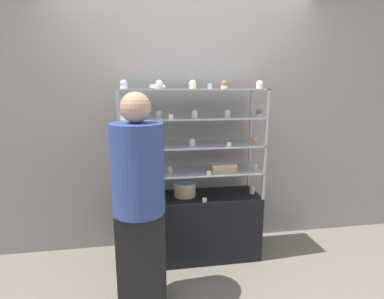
{
  "coord_description": "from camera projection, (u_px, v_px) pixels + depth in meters",
  "views": [
    {
      "loc": [
        -0.44,
        -2.65,
        1.64
      ],
      "look_at": [
        0.0,
        0.0,
        1.08
      ],
      "focal_mm": 28.0,
      "sensor_mm": 36.0,
      "label": 1
    }
  ],
  "objects": [
    {
      "name": "cupcake_3",
      "position": [
        170.0,
        170.0,
        2.69
      ],
      "size": [
        0.05,
        0.05,
        0.07
      ],
      "color": "beige",
      "rests_on": "display_riser_lower"
    },
    {
      "name": "cupcake_14",
      "position": [
        159.0,
        85.0,
        2.52
      ],
      "size": [
        0.06,
        0.06,
        0.07
      ],
      "color": "#CCB28C",
      "rests_on": "display_riser_top"
    },
    {
      "name": "display_riser_top",
      "position": [
        192.0,
        90.0,
        2.64
      ],
      "size": [
        1.28,
        0.41,
        0.25
      ],
      "color": "#B7B7BC",
      "rests_on": "display_riser_upper"
    },
    {
      "name": "cupcake_0",
      "position": [
        128.0,
        199.0,
        2.66
      ],
      "size": [
        0.05,
        0.05,
        0.07
      ],
      "color": "#CCB28C",
      "rests_on": "display_base"
    },
    {
      "name": "cupcake_17",
      "position": [
        260.0,
        85.0,
        2.65
      ],
      "size": [
        0.06,
        0.06,
        0.07
      ],
      "color": "beige",
      "rests_on": "display_riser_top"
    },
    {
      "name": "price_tag_3",
      "position": [
        171.0,
        117.0,
        2.47
      ],
      "size": [
        0.04,
        0.0,
        0.04
      ],
      "color": "white",
      "rests_on": "display_riser_upper"
    },
    {
      "name": "price_tag_0",
      "position": [
        204.0,
        200.0,
        2.67
      ],
      "size": [
        0.04,
        0.0,
        0.04
      ],
      "color": "white",
      "rests_on": "display_base"
    },
    {
      "name": "sheet_cake_frosted",
      "position": [
        223.0,
        167.0,
        2.78
      ],
      "size": [
        0.23,
        0.15,
        0.07
      ],
      "color": "#DBBC84",
      "rests_on": "display_riser_lower"
    },
    {
      "name": "customer_figure",
      "position": [
        139.0,
        197.0,
        2.16
      ],
      "size": [
        0.38,
        0.38,
        1.61
      ],
      "color": "black",
      "rests_on": "ground_plane"
    },
    {
      "name": "layer_cake_centerpiece",
      "position": [
        185.0,
        189.0,
        2.82
      ],
      "size": [
        0.21,
        0.21,
        0.14
      ],
      "color": "#DBBC84",
      "rests_on": "display_base"
    },
    {
      "name": "price_tag_1",
      "position": [
        209.0,
        173.0,
        2.62
      ],
      "size": [
        0.04,
        0.0,
        0.04
      ],
      "color": "white",
      "rests_on": "display_riser_lower"
    },
    {
      "name": "cupcake_2",
      "position": [
        129.0,
        172.0,
        2.61
      ],
      "size": [
        0.05,
        0.05,
        0.07
      ],
      "color": "white",
      "rests_on": "display_riser_lower"
    },
    {
      "name": "cupcake_11",
      "position": [
        227.0,
        114.0,
        2.64
      ],
      "size": [
        0.05,
        0.05,
        0.07
      ],
      "color": "white",
      "rests_on": "display_riser_upper"
    },
    {
      "name": "back_wall",
      "position": [
        186.0,
        121.0,
        3.04
      ],
      "size": [
        8.0,
        0.05,
        2.6
      ],
      "color": "gray",
      "rests_on": "ground_plane"
    },
    {
      "name": "cupcake_10",
      "position": [
        195.0,
        114.0,
        2.59
      ],
      "size": [
        0.05,
        0.05,
        0.07
      ],
      "color": "white",
      "rests_on": "display_riser_upper"
    },
    {
      "name": "cupcake_16",
      "position": [
        224.0,
        85.0,
        2.64
      ],
      "size": [
        0.06,
        0.06,
        0.07
      ],
      "color": "beige",
      "rests_on": "display_riser_top"
    },
    {
      "name": "cupcake_6",
      "position": [
        192.0,
        143.0,
        2.63
      ],
      "size": [
        0.06,
        0.06,
        0.07
      ],
      "color": "beige",
      "rests_on": "display_riser_middle"
    },
    {
      "name": "cupcake_7",
      "position": [
        254.0,
        140.0,
        2.75
      ],
      "size": [
        0.06,
        0.06,
        0.07
      ],
      "color": "#CCB28C",
      "rests_on": "display_riser_middle"
    },
    {
      "name": "cupcake_13",
      "position": [
        124.0,
        85.0,
        2.5
      ],
      "size": [
        0.06,
        0.06,
        0.07
      ],
      "color": "white",
      "rests_on": "display_riser_top"
    },
    {
      "name": "cupcake_8",
      "position": [
        126.0,
        115.0,
        2.49
      ],
      "size": [
        0.05,
        0.05,
        0.07
      ],
      "color": "#CCB28C",
      "rests_on": "display_riser_upper"
    },
    {
      "name": "cupcake_12",
      "position": [
        259.0,
        113.0,
        2.69
      ],
      "size": [
        0.05,
        0.05,
        0.07
      ],
      "color": "beige",
      "rests_on": "display_riser_upper"
    },
    {
      "name": "donut_glazed",
      "position": [
        158.0,
        87.0,
        2.62
      ],
      "size": [
        0.14,
        0.14,
        0.03
      ],
      "color": "#EFE5CC",
      "rests_on": "display_riser_top"
    },
    {
      "name": "display_riser_middle",
      "position": [
        192.0,
        146.0,
        2.74
      ],
      "size": [
        1.28,
        0.41,
        0.25
      ],
      "color": "#B7B7BC",
      "rests_on": "display_riser_lower"
    },
    {
      "name": "cupcake_5",
      "position": [
        125.0,
        143.0,
        2.6
      ],
      "size": [
        0.06,
        0.06,
        0.07
      ],
      "color": "white",
      "rests_on": "display_riser_middle"
    },
    {
      "name": "cupcake_15",
      "position": [
        193.0,
        85.0,
        2.56
      ],
      "size": [
        0.06,
        0.06,
        0.07
      ],
      "color": "white",
      "rests_on": "display_riser_top"
    },
    {
      "name": "display_riser_lower",
      "position": [
        192.0,
        172.0,
        2.79
      ],
      "size": [
        1.28,
        0.41,
        0.25
      ],
      "color": "#B7B7BC",
      "rests_on": "display_base"
    },
    {
      "name": "cupcake_4",
      "position": [
        255.0,
        167.0,
        2.78
      ],
      "size": [
        0.05,
        0.05,
        0.07
      ],
      "color": "beige",
      "rests_on": "display_riser_lower"
    },
    {
      "name": "cupcake_1",
      "position": [
        252.0,
        190.0,
        2.89
      ],
      "size": [
        0.05,
        0.05,
        0.07
      ],
      "color": "white",
      "rests_on": "display_base"
    },
    {
      "name": "price_tag_2",
      "position": [
        229.0,
        145.0,
        2.6
      ],
      "size": [
        0.04,
        0.0,
        0.04
      ],
      "color": "white",
      "rests_on": "display_riser_middle"
    },
    {
      "name": "cupcake_9",
      "position": [
        159.0,
        115.0,
        2.54
      ],
      "size": [
        0.05,
        0.05,
        0.07
      ],
      "color": "#CCB28C",
      "rests_on": "display_riser_upper"
    },
    {
      "name": "price_tag_4",
      "position": [
        210.0,
        86.0,
        2.47
      ],
      "size": [
        0.04,
        0.0,
        0.04
      ],
      "color": "white",
      "rests_on": "display_riser_top"
    },
    {
      "name": "ground_plane",
      "position": [
        192.0,
        256.0,
        2.97
      ],
      "size": [
        20.0,
        20.0,
        0.0
      ],
      "primitive_type": "plane",
      "color": "gray"
    },
    {
      "name": "display_base",
      "position": [
        192.0,
        226.0,
        2.9
      ],
      "size": [
        1.28,
        0.41,
        0.63
      ],
      "color": "black",
      "rests_on": "ground_plane"
    },
    {
      "name": "display_riser_upper",
      "position": [
        192.0,
        119.0,
        2.69
      ],
      "size": [
        1.28,
        0.41,
        0.25
      ],
      "color": "#B7B7BC",
      "rests_on": "display_riser_middle"
    }
  ]
}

